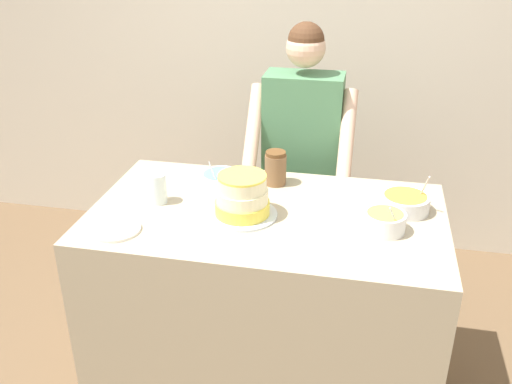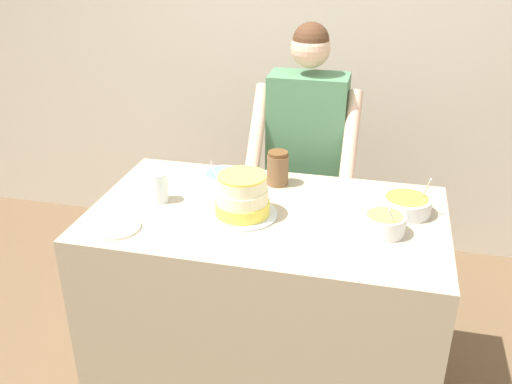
% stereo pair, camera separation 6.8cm
% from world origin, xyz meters
% --- Properties ---
extents(wall_back, '(10.00, 0.05, 2.60)m').
position_xyz_m(wall_back, '(0.00, 1.96, 1.30)').
color(wall_back, beige).
rests_on(wall_back, ground_plane).
extents(counter, '(1.50, 0.86, 0.96)m').
position_xyz_m(counter, '(0.00, 0.43, 0.48)').
color(counter, tan).
rests_on(counter, ground_plane).
extents(person_baker, '(0.54, 0.46, 1.63)m').
position_xyz_m(person_baker, '(0.06, 1.13, 0.98)').
color(person_baker, '#2D2D38').
rests_on(person_baker, ground_plane).
extents(cake, '(0.30, 0.30, 0.19)m').
position_xyz_m(cake, '(-0.10, 0.38, 1.04)').
color(cake, silver).
rests_on(cake, counter).
extents(frosting_bowl_yellow, '(0.17, 0.17, 0.14)m').
position_xyz_m(frosting_bowl_yellow, '(0.49, 0.37, 1.00)').
color(frosting_bowl_yellow, white).
rests_on(frosting_bowl_yellow, counter).
extents(frosting_bowl_orange, '(0.21, 0.21, 0.18)m').
position_xyz_m(frosting_bowl_orange, '(0.57, 0.57, 1.00)').
color(frosting_bowl_orange, white).
rests_on(frosting_bowl_orange, counter).
extents(frosting_bowl_blue, '(0.19, 0.19, 0.15)m').
position_xyz_m(frosting_bowl_blue, '(-0.26, 0.65, 0.99)').
color(frosting_bowl_blue, white).
rests_on(frosting_bowl_blue, counter).
extents(drinking_glass, '(0.08, 0.08, 0.13)m').
position_xyz_m(drinking_glass, '(-0.48, 0.43, 1.02)').
color(drinking_glass, silver).
rests_on(drinking_glass, counter).
extents(ceramic_plate, '(0.21, 0.21, 0.01)m').
position_xyz_m(ceramic_plate, '(-0.57, 0.15, 0.96)').
color(ceramic_plate, white).
rests_on(ceramic_plate, counter).
extents(stoneware_jar, '(0.10, 0.10, 0.16)m').
position_xyz_m(stoneware_jar, '(-0.01, 0.72, 1.04)').
color(stoneware_jar, brown).
rests_on(stoneware_jar, counter).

